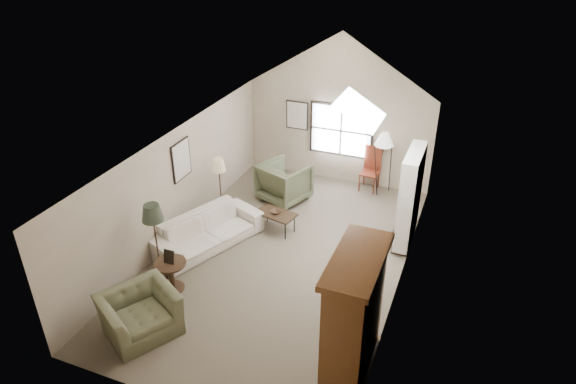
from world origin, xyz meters
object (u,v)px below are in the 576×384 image
at_px(sofa, 208,231).
at_px(side_table, 172,276).
at_px(side_chair, 370,170).
at_px(armoire, 353,317).
at_px(armchair_far, 284,182).
at_px(armchair_near, 140,314).
at_px(coffee_table, 276,222).

xyz_separation_m(sofa, side_table, (0.10, -1.60, -0.05)).
bearing_deg(side_table, side_chair, 64.56).
distance_m(armoire, side_chair, 6.23).
bearing_deg(side_chair, armchair_far, -141.07).
xyz_separation_m(armoire, armchair_far, (-3.06, 4.78, -0.59)).
relative_size(armchair_near, side_table, 1.95).
height_order(armoire, side_chair, armoire).
height_order(sofa, side_table, sofa).
bearing_deg(coffee_table, armchair_near, -103.50).
bearing_deg(coffee_table, side_table, -111.71).
xyz_separation_m(sofa, side_chair, (2.69, 3.84, 0.22)).
height_order(armoire, armchair_near, armoire).
height_order(armoire, armchair_far, armoire).
bearing_deg(side_chair, side_table, -111.51).
distance_m(sofa, coffee_table, 1.60).
xyz_separation_m(armchair_near, side_chair, (2.45, 6.63, 0.19)).
height_order(coffee_table, side_table, side_table).
relative_size(sofa, coffee_table, 2.74).
relative_size(armchair_near, side_chair, 1.04).
distance_m(armchair_near, side_chair, 7.07).
distance_m(armchair_far, side_chair, 2.30).
bearing_deg(side_chair, armchair_near, -106.34).
bearing_deg(armchair_far, coffee_table, 124.53).
relative_size(armoire, armchair_near, 1.80).
bearing_deg(armchair_far, sofa, 92.48).
relative_size(sofa, side_chair, 2.13).
xyz_separation_m(armoire, armchair_near, (-3.63, -0.53, -0.70)).
xyz_separation_m(armchair_near, side_table, (-0.14, 1.19, -0.08)).
bearing_deg(armchair_near, coffee_table, 16.56).
bearing_deg(armchair_near, side_table, 36.71).
height_order(sofa, coffee_table, sofa).
relative_size(armchair_near, armchair_far, 1.10).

